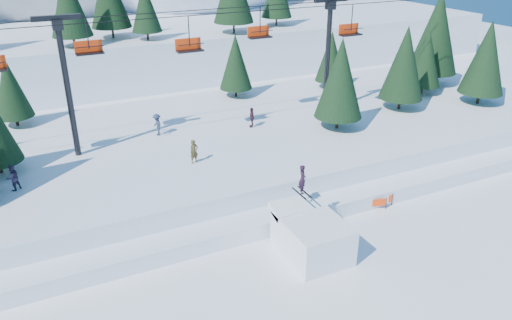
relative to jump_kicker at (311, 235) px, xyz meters
name	(u,v)px	position (x,y,z in m)	size (l,w,h in m)	color
ground	(301,286)	(-2.14, -2.44, -1.30)	(160.00, 160.00, 0.00)	white
mid_shelf	(192,149)	(-2.14, 15.56, -0.05)	(70.00, 22.00, 2.50)	white
berm	(241,211)	(-2.14, 5.56, -0.75)	(70.00, 6.00, 1.10)	white
jump_kicker	(311,235)	(0.00, 0.00, 0.00)	(3.48, 4.74, 5.31)	white
chairlift	(192,52)	(-1.66, 15.61, 8.03)	(47.01, 3.21, 10.28)	black
conifer_stand	(224,77)	(0.99, 15.65, 5.79)	(62.29, 17.13, 9.95)	black
distant_skiers	(149,139)	(-5.98, 14.16, 2.10)	(19.80, 7.34, 1.84)	#252F4C
banner_near	(367,204)	(6.25, 2.69, -0.76)	(2.73, 0.91, 0.90)	black
banner_far	(374,200)	(6.97, 2.85, -0.76)	(2.77, 0.76, 0.90)	black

